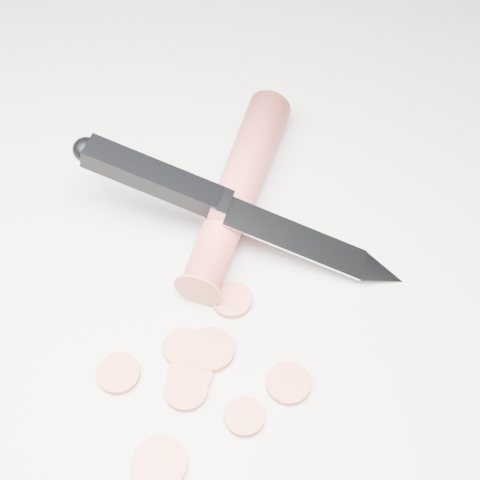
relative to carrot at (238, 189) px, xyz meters
name	(u,v)px	position (x,y,z in m)	size (l,w,h in m)	color
ground	(197,320)	(-0.08, -0.10, -0.02)	(2.40, 2.40, 0.00)	beige
carrot	(238,189)	(0.00, 0.00, 0.00)	(0.04, 0.04, 0.22)	#C6413B
carrot_slice_0	(159,464)	(-0.15, -0.20, -0.02)	(0.04, 0.04, 0.01)	#C3593F
carrot_slice_1	(186,390)	(-0.11, -0.15, -0.02)	(0.03, 0.03, 0.01)	#C3593F
carrot_slice_2	(232,300)	(-0.05, -0.09, -0.02)	(0.03, 0.03, 0.01)	#C3593F
carrot_slice_3	(211,350)	(-0.08, -0.13, -0.02)	(0.04, 0.04, 0.01)	#C3593F
carrot_slice_4	(289,383)	(-0.04, -0.18, -0.02)	(0.03, 0.03, 0.01)	#C3593F
carrot_slice_5	(119,373)	(-0.15, -0.12, -0.02)	(0.03, 0.03, 0.01)	#C3593F
carrot_slice_6	(190,375)	(-0.10, -0.14, -0.02)	(0.03, 0.03, 0.01)	#C3593F
carrot_slice_7	(245,417)	(-0.08, -0.19, -0.02)	(0.03, 0.03, 0.01)	#C3593F
carrot_slice_8	(184,347)	(-0.10, -0.12, -0.02)	(0.03, 0.03, 0.01)	#C3593F
kitchen_knife	(240,209)	(-0.01, -0.04, 0.02)	(0.24, 0.22, 0.08)	#BABCC1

